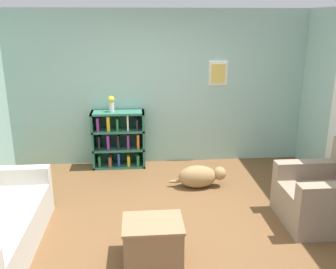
{
  "coord_description": "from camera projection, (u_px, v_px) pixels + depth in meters",
  "views": [
    {
      "loc": [
        -0.38,
        -4.04,
        2.43
      ],
      "look_at": [
        0.0,
        0.4,
        1.05
      ],
      "focal_mm": 40.0,
      "sensor_mm": 36.0,
      "label": 1
    }
  ],
  "objects": [
    {
      "name": "vase",
      "position": [
        111.0,
        103.0,
        6.11
      ],
      "size": [
        0.11,
        0.11,
        0.26
      ],
      "color": "silver",
      "rests_on": "bookshelf"
    },
    {
      "name": "recliner_chair",
      "position": [
        327.0,
        196.0,
        4.59
      ],
      "size": [
        0.96,
        0.89,
        0.98
      ],
      "color": "gray",
      "rests_on": "ground_plane"
    },
    {
      "name": "dog",
      "position": [
        200.0,
        176.0,
        5.6
      ],
      "size": [
        0.87,
        0.31,
        0.34
      ],
      "color": "#9E7A4C",
      "rests_on": "ground_plane"
    },
    {
      "name": "bookshelf",
      "position": [
        119.0,
        140.0,
        6.33
      ],
      "size": [
        0.88,
        0.33,
        0.97
      ],
      "color": "#2D6B56",
      "rests_on": "ground_plane"
    },
    {
      "name": "wall_back",
      "position": [
        159.0,
        88.0,
        6.35
      ],
      "size": [
        5.6,
        0.13,
        2.6
      ],
      "color": "#93BCB2",
      "rests_on": "ground_plane"
    },
    {
      "name": "coffee_table",
      "position": [
        153.0,
        239.0,
        3.91
      ],
      "size": [
        0.63,
        0.49,
        0.42
      ],
      "color": "#846647",
      "rests_on": "ground_plane"
    },
    {
      "name": "ground_plane",
      "position": [
        171.0,
        226.0,
        4.59
      ],
      "size": [
        14.0,
        14.0,
        0.0
      ],
      "primitive_type": "plane",
      "color": "brown"
    }
  ]
}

